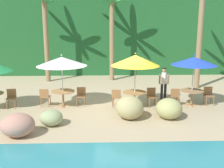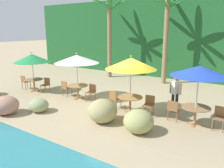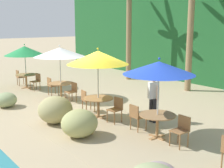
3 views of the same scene
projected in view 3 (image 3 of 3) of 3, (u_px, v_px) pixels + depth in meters
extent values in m
plane|color=tan|center=(92.00, 112.00, 11.85)|extent=(120.00, 120.00, 0.00)
cube|color=tan|center=(92.00, 112.00, 11.85)|extent=(18.00, 5.20, 0.01)
ellipsoid|color=tan|center=(55.00, 110.00, 10.50)|extent=(1.16, 1.21, 0.96)
ellipsoid|color=tan|center=(79.00, 123.00, 9.23)|extent=(1.09, 1.14, 0.86)
ellipsoid|color=#92A16E|center=(6.00, 100.00, 12.53)|extent=(0.89, 0.87, 0.62)
cylinder|color=silver|center=(26.00, 69.00, 16.10)|extent=(0.04, 0.04, 2.10)
cone|color=#238E47|center=(25.00, 51.00, 15.91)|extent=(2.13, 2.13, 0.49)
sphere|color=#238E47|center=(24.00, 45.00, 15.85)|extent=(0.07, 0.07, 0.07)
cube|color=#A37547|center=(27.00, 88.00, 16.31)|extent=(0.60, 0.12, 0.03)
cube|color=#A37547|center=(27.00, 88.00, 16.31)|extent=(0.12, 0.60, 0.03)
cylinder|color=#A37547|center=(26.00, 81.00, 16.24)|extent=(0.09, 0.09, 0.71)
cylinder|color=#A37547|center=(26.00, 75.00, 16.17)|extent=(1.10, 1.10, 0.03)
cylinder|color=olive|center=(34.00, 87.00, 15.44)|extent=(0.04, 0.04, 0.45)
cylinder|color=olive|center=(30.00, 86.00, 15.68)|extent=(0.04, 0.04, 0.45)
cylinder|color=olive|center=(40.00, 86.00, 15.69)|extent=(0.04, 0.04, 0.45)
cylinder|color=olive|center=(36.00, 85.00, 15.93)|extent=(0.04, 0.04, 0.45)
cube|color=olive|center=(35.00, 82.00, 15.64)|extent=(0.47, 0.47, 0.03)
cube|color=olive|center=(38.00, 77.00, 15.74)|extent=(0.42, 0.09, 0.42)
cylinder|color=olive|center=(24.00, 81.00, 17.20)|extent=(0.04, 0.04, 0.45)
cylinder|color=olive|center=(26.00, 82.00, 16.91)|extent=(0.04, 0.04, 0.45)
cylinder|color=olive|center=(17.00, 81.00, 17.00)|extent=(0.04, 0.04, 0.45)
cylinder|color=olive|center=(19.00, 82.00, 16.71)|extent=(0.04, 0.04, 0.45)
cube|color=olive|center=(21.00, 77.00, 16.91)|extent=(0.45, 0.45, 0.03)
cube|color=olive|center=(17.00, 74.00, 16.76)|extent=(0.42, 0.06, 0.42)
cylinder|color=silver|center=(61.00, 75.00, 13.80)|extent=(0.04, 0.04, 2.25)
cone|color=white|center=(60.00, 52.00, 13.60)|extent=(2.33, 2.33, 0.42)
sphere|color=white|center=(60.00, 46.00, 13.54)|extent=(0.07, 0.07, 0.07)
cube|color=#A37547|center=(61.00, 98.00, 14.02)|extent=(0.60, 0.12, 0.03)
cube|color=#A37547|center=(61.00, 98.00, 14.02)|extent=(0.12, 0.60, 0.03)
cylinder|color=#A37547|center=(61.00, 91.00, 13.95)|extent=(0.09, 0.09, 0.71)
cylinder|color=#A37547|center=(61.00, 83.00, 13.88)|extent=(1.10, 1.10, 0.03)
cylinder|color=olive|center=(69.00, 99.00, 13.08)|extent=(0.04, 0.04, 0.45)
cylinder|color=olive|center=(65.00, 97.00, 13.36)|extent=(0.04, 0.04, 0.45)
cylinder|color=olive|center=(76.00, 97.00, 13.30)|extent=(0.04, 0.04, 0.45)
cylinder|color=olive|center=(72.00, 96.00, 13.57)|extent=(0.04, 0.04, 0.45)
cube|color=olive|center=(70.00, 92.00, 13.28)|extent=(0.42, 0.42, 0.03)
cube|color=olive|center=(74.00, 87.00, 13.36)|extent=(0.42, 0.04, 0.42)
cylinder|color=olive|center=(55.00, 89.00, 14.90)|extent=(0.04, 0.04, 0.45)
cylinder|color=olive|center=(58.00, 91.00, 14.62)|extent=(0.04, 0.04, 0.45)
cylinder|color=olive|center=(48.00, 90.00, 14.70)|extent=(0.04, 0.04, 0.45)
cylinder|color=olive|center=(52.00, 92.00, 14.42)|extent=(0.04, 0.04, 0.45)
cube|color=olive|center=(53.00, 86.00, 14.61)|extent=(0.44, 0.44, 0.03)
cube|color=olive|center=(49.00, 82.00, 14.46)|extent=(0.42, 0.06, 0.42)
cylinder|color=silver|center=(98.00, 87.00, 11.01)|extent=(0.04, 0.04, 2.33)
cone|color=yellow|center=(98.00, 58.00, 10.80)|extent=(2.23, 2.23, 0.48)
sphere|color=yellow|center=(98.00, 49.00, 10.73)|extent=(0.07, 0.07, 0.07)
cube|color=#A37547|center=(98.00, 117.00, 11.23)|extent=(0.60, 0.12, 0.03)
cube|color=#A37547|center=(98.00, 117.00, 11.23)|extent=(0.12, 0.60, 0.03)
cylinder|color=#A37547|center=(98.00, 108.00, 11.16)|extent=(0.09, 0.09, 0.71)
cylinder|color=#A37547|center=(98.00, 98.00, 11.09)|extent=(1.10, 1.10, 0.03)
cylinder|color=olive|center=(114.00, 119.00, 10.34)|extent=(0.04, 0.04, 0.45)
cylinder|color=olive|center=(107.00, 116.00, 10.60)|extent=(0.04, 0.04, 0.45)
cylinder|color=olive|center=(122.00, 116.00, 10.59)|extent=(0.04, 0.04, 0.45)
cylinder|color=olive|center=(114.00, 114.00, 10.84)|extent=(0.04, 0.04, 0.45)
cube|color=olive|center=(114.00, 110.00, 10.54)|extent=(0.46, 0.46, 0.03)
cube|color=olive|center=(118.00, 103.00, 10.64)|extent=(0.42, 0.08, 0.42)
cylinder|color=olive|center=(91.00, 104.00, 12.15)|extent=(0.04, 0.04, 0.45)
cylinder|color=olive|center=(95.00, 106.00, 11.85)|extent=(0.04, 0.04, 0.45)
cylinder|color=olive|center=(83.00, 106.00, 11.98)|extent=(0.04, 0.04, 0.45)
cylinder|color=olive|center=(86.00, 108.00, 11.68)|extent=(0.04, 0.04, 0.45)
cube|color=olive|center=(88.00, 100.00, 11.87)|extent=(0.48, 0.48, 0.03)
cube|color=olive|center=(84.00, 96.00, 11.73)|extent=(0.42, 0.10, 0.42)
cylinder|color=silver|center=(158.00, 102.00, 9.00)|extent=(0.04, 0.04, 2.25)
cone|color=blue|center=(159.00, 68.00, 8.80)|extent=(2.12, 2.12, 0.38)
sphere|color=blue|center=(159.00, 59.00, 8.74)|extent=(0.07, 0.07, 0.07)
cube|color=#A37547|center=(157.00, 137.00, 9.22)|extent=(0.60, 0.12, 0.03)
cube|color=#A37547|center=(157.00, 137.00, 9.22)|extent=(0.12, 0.60, 0.03)
cylinder|color=#A37547|center=(157.00, 126.00, 9.15)|extent=(0.09, 0.09, 0.71)
cylinder|color=#A37547|center=(157.00, 115.00, 9.08)|extent=(1.10, 1.10, 0.03)
cylinder|color=olive|center=(180.00, 143.00, 8.27)|extent=(0.04, 0.04, 0.45)
cylinder|color=olive|center=(170.00, 139.00, 8.55)|extent=(0.04, 0.04, 0.45)
cylinder|color=olive|center=(188.00, 139.00, 8.49)|extent=(0.04, 0.04, 0.45)
cylinder|color=olive|center=(178.00, 136.00, 8.76)|extent=(0.04, 0.04, 0.45)
cube|color=olive|center=(179.00, 131.00, 8.47)|extent=(0.42, 0.42, 0.03)
cube|color=olive|center=(184.00, 123.00, 8.55)|extent=(0.42, 0.04, 0.42)
cylinder|color=olive|center=(139.00, 121.00, 10.09)|extent=(0.04, 0.04, 0.45)
cylinder|color=olive|center=(146.00, 124.00, 9.81)|extent=(0.04, 0.04, 0.45)
cylinder|color=olive|center=(131.00, 123.00, 9.88)|extent=(0.04, 0.04, 0.45)
cylinder|color=olive|center=(138.00, 126.00, 9.60)|extent=(0.04, 0.04, 0.45)
cube|color=olive|center=(138.00, 116.00, 9.80)|extent=(0.43, 0.43, 0.03)
cube|color=olive|center=(134.00, 112.00, 9.64)|extent=(0.42, 0.05, 0.42)
cylinder|color=olive|center=(222.00, 161.00, 7.17)|extent=(0.04, 0.04, 0.45)
cylinder|color=olive|center=(129.00, 33.00, 18.33)|extent=(0.32, 0.32, 5.73)
cylinder|color=olive|center=(190.00, 35.00, 15.13)|extent=(0.32, 0.32, 5.68)
cylinder|color=#232328|center=(151.00, 110.00, 10.68)|extent=(0.13, 0.13, 0.86)
cylinder|color=#232328|center=(155.00, 111.00, 10.54)|extent=(0.13, 0.13, 0.86)
cube|color=white|center=(153.00, 90.00, 10.47)|extent=(0.32, 0.39, 0.58)
cylinder|color=#9E7051|center=(149.00, 91.00, 10.65)|extent=(0.08, 0.08, 0.50)
cylinder|color=#9E7051|center=(158.00, 93.00, 10.31)|extent=(0.08, 0.08, 0.50)
sphere|color=#9E7051|center=(154.00, 79.00, 10.39)|extent=(0.21, 0.21, 0.21)
sphere|color=black|center=(154.00, 77.00, 10.38)|extent=(0.18, 0.18, 0.18)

